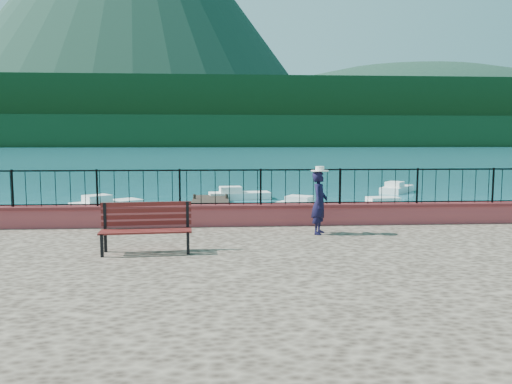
{
  "coord_description": "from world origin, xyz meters",
  "views": [
    {
      "loc": [
        -1.36,
        -9.85,
        3.52
      ],
      "look_at": [
        -0.55,
        2.0,
        2.3
      ],
      "focal_mm": 35.0,
      "sensor_mm": 36.0,
      "label": 1
    }
  ],
  "objects": [
    {
      "name": "ground",
      "position": [
        0.0,
        0.0,
        0.0
      ],
      "size": [
        2000.0,
        2000.0,
        0.0
      ],
      "primitive_type": "plane",
      "color": "#19596B",
      "rests_on": "ground"
    },
    {
      "name": "parapet",
      "position": [
        0.0,
        3.7,
        1.49
      ],
      "size": [
        28.0,
        0.46,
        0.58
      ],
      "primitive_type": "cube",
      "color": "#A13A3B",
      "rests_on": "promenade"
    },
    {
      "name": "railing",
      "position": [
        0.0,
        3.7,
        2.25
      ],
      "size": [
        27.0,
        0.05,
        0.95
      ],
      "primitive_type": "cube",
      "color": "black",
      "rests_on": "parapet"
    },
    {
      "name": "dock",
      "position": [
        -2.0,
        12.0,
        0.15
      ],
      "size": [
        2.0,
        16.0,
        0.3
      ],
      "primitive_type": "cube",
      "color": "#2D231C",
      "rests_on": "ground"
    },
    {
      "name": "far_forest",
      "position": [
        0.0,
        300.0,
        9.0
      ],
      "size": [
        900.0,
        60.0,
        18.0
      ],
      "primitive_type": "cube",
      "color": "black",
      "rests_on": "ground"
    },
    {
      "name": "foothills",
      "position": [
        0.0,
        360.0,
        22.0
      ],
      "size": [
        900.0,
        120.0,
        44.0
      ],
      "primitive_type": "cube",
      "color": "black",
      "rests_on": "ground"
    },
    {
      "name": "volcano",
      "position": [
        -120.0,
        700.0,
        190.0
      ],
      "size": [
        560.0,
        560.0,
        380.0
      ],
      "primitive_type": "cone",
      "color": "#142D23",
      "rests_on": "ground"
    },
    {
      "name": "companion_hill",
      "position": [
        220.0,
        560.0,
        0.0
      ],
      "size": [
        448.0,
        384.0,
        180.0
      ],
      "primitive_type": "ellipsoid",
      "color": "#142D23",
      "rests_on": "ground"
    },
    {
      "name": "park_bench",
      "position": [
        -2.93,
        0.47,
        1.51
      ],
      "size": [
        1.91,
        0.75,
        1.04
      ],
      "rotation": [
        0.0,
        0.0,
        0.08
      ],
      "color": "black",
      "rests_on": "promenade"
    },
    {
      "name": "person",
      "position": [
        1.06,
        2.34,
        1.99
      ],
      "size": [
        0.57,
        0.68,
        1.57
      ],
      "primitive_type": "imported",
      "rotation": [
        0.0,
        0.0,
        1.17
      ],
      "color": "black",
      "rests_on": "promenade"
    },
    {
      "name": "hat",
      "position": [
        1.06,
        2.34,
        2.83
      ],
      "size": [
        0.44,
        0.44,
        0.12
      ],
      "primitive_type": "cylinder",
      "color": "white",
      "rests_on": "person"
    },
    {
      "name": "boat_0",
      "position": [
        -2.64,
        6.73,
        0.4
      ],
      "size": [
        3.62,
        1.99,
        0.8
      ],
      "primitive_type": "cube",
      "rotation": [
        0.0,
        0.0,
        0.21
      ],
      "color": "silver",
      "rests_on": "ground"
    },
    {
      "name": "boat_1",
      "position": [
        2.96,
        14.5,
        0.4
      ],
      "size": [
        3.63,
        2.87,
        0.8
      ],
      "primitive_type": "cube",
      "rotation": [
        0.0,
        0.0,
        -0.53
      ],
      "color": "silver",
      "rests_on": "ground"
    },
    {
      "name": "boat_2",
      "position": [
        7.16,
        13.99,
        0.4
      ],
      "size": [
        4.26,
        1.56,
        0.8
      ],
      "primitive_type": "cube",
      "rotation": [
        0.0,
        0.0,
        0.06
      ],
      "color": "silver",
      "rests_on": "ground"
    },
    {
      "name": "boat_3",
      "position": [
        -7.3,
        16.21,
        0.4
      ],
      "size": [
        3.58,
        3.21,
        0.8
      ],
      "primitive_type": "cube",
      "rotation": [
        0.0,
        0.0,
        0.67
      ],
      "color": "silver",
      "rests_on": "ground"
    },
    {
      "name": "boat_4",
      "position": [
        -0.3,
        20.21,
        0.4
      ],
      "size": [
        3.79,
        1.72,
        0.8
      ],
      "primitive_type": "cube",
      "rotation": [
        0.0,
        0.0,
        0.12
      ],
      "color": "silver",
      "rests_on": "ground"
    },
    {
      "name": "boat_5",
      "position": [
        10.65,
        23.47,
        0.4
      ],
      "size": [
        3.13,
        3.52,
        0.8
      ],
      "primitive_type": "cube",
      "rotation": [
        0.0,
        0.0,
        0.92
      ],
      "color": "white",
      "rests_on": "ground"
    }
  ]
}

